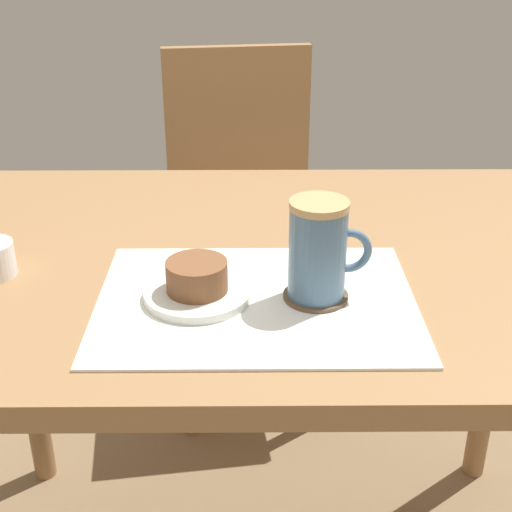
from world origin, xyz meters
TOP-DOWN VIEW (x-y plane):
  - dining_table at (0.00, 0.00)m, footprint 1.15×0.76m
  - wooden_chair at (-0.04, 0.75)m, footprint 0.47×0.47m
  - placemat at (-0.01, -0.16)m, footprint 0.43×0.32m
  - pastry_plate at (-0.09, -0.15)m, footprint 0.15×0.15m
  - pastry at (-0.09, -0.15)m, footprint 0.08×0.08m
  - coffee_coaster at (0.07, -0.15)m, footprint 0.09×0.09m
  - coffee_mug at (0.07, -0.15)m, footprint 0.11×0.08m

SIDE VIEW (x-z plane):
  - wooden_chair at x=-0.04m, z-range 0.04..0.95m
  - dining_table at x=0.00m, z-range 0.29..1.04m
  - placemat at x=-0.01m, z-range 0.75..0.76m
  - coffee_coaster at x=0.07m, z-range 0.76..0.76m
  - pastry_plate at x=-0.09m, z-range 0.76..0.77m
  - pastry at x=-0.09m, z-range 0.77..0.81m
  - coffee_mug at x=0.07m, z-range 0.76..0.90m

